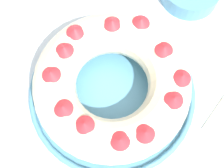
# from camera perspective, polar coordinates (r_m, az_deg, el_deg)

# --- Properties ---
(ground_plane) EXTENTS (8.00, 8.00, 0.00)m
(ground_plane) POSITION_cam_1_polar(r_m,az_deg,el_deg) (1.40, 0.86, -12.19)
(ground_plane) COLOR #4C4742
(dining_table) EXTENTS (1.46, 1.21, 0.75)m
(dining_table) POSITION_cam_1_polar(r_m,az_deg,el_deg) (0.74, 1.59, -5.06)
(dining_table) COLOR silver
(dining_table) RESTS_ON ground_plane
(serving_dish) EXTENTS (0.35, 0.35, 0.02)m
(serving_dish) POSITION_cam_1_polar(r_m,az_deg,el_deg) (0.67, 0.00, -1.58)
(serving_dish) COLOR #518EB2
(serving_dish) RESTS_ON dining_table
(bundt_cake) EXTENTS (0.31, 0.31, 0.10)m
(bundt_cake) POSITION_cam_1_polar(r_m,az_deg,el_deg) (0.62, 0.01, 0.04)
(bundt_cake) COLOR beige
(bundt_cake) RESTS_ON serving_dish
(fork) EXTENTS (0.02, 0.22, 0.01)m
(fork) POSITION_cam_1_polar(r_m,az_deg,el_deg) (0.76, -18.47, 6.92)
(fork) COLOR white
(fork) RESTS_ON dining_table
(cake_knife) EXTENTS (0.02, 0.19, 0.01)m
(cake_knife) POSITION_cam_1_polar(r_m,az_deg,el_deg) (0.74, -17.77, 4.10)
(cake_knife) COLOR white
(cake_knife) RESTS_ON dining_table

